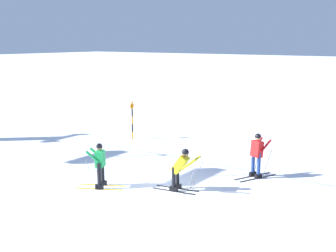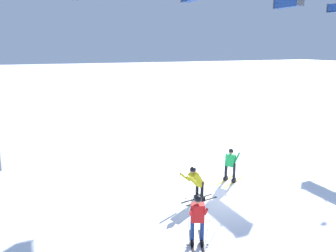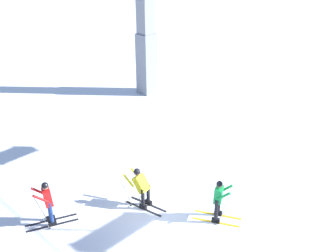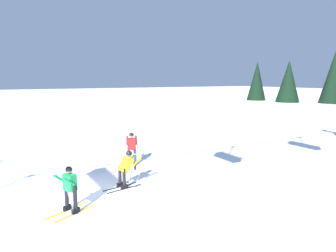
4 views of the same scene
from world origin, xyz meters
name	(u,v)px [view 2 (image 2 of 4)]	position (x,y,z in m)	size (l,w,h in m)	color
ground_plane	(224,196)	(0.00, 0.00, 0.00)	(260.00, 260.00, 0.00)	white
skier_carving_main	(196,181)	(-1.32, 0.07, 0.88)	(1.74, 0.84, 1.66)	black
chairlift_seat_middle	(287,3)	(9.34, 7.66, 9.04)	(0.61, 2.36, 2.23)	black
skier_distant_uphill	(231,163)	(1.19, 1.39, 0.90)	(1.73, 1.24, 1.60)	yellow
skier_distant_downhill	(198,217)	(-2.80, -2.85, 0.98)	(1.07, 1.80, 1.71)	black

